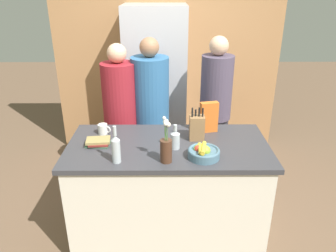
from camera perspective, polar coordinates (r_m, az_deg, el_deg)
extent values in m
plane|color=brown|center=(3.20, 0.01, -17.76)|extent=(14.00, 14.00, 0.00)
cube|color=silver|center=(2.94, 0.01, -11.44)|extent=(1.59, 0.78, 0.86)
cube|color=#38383D|center=(2.70, 0.01, -3.59)|extent=(1.65, 0.81, 0.04)
cube|color=#AD7A4C|center=(4.28, -0.13, 12.70)|extent=(2.85, 0.12, 2.60)
cube|color=#B7B7BC|center=(4.02, -2.12, 6.79)|extent=(0.72, 0.60, 1.90)
cylinder|color=#B7B7BC|center=(3.69, -3.12, 6.76)|extent=(0.02, 0.02, 1.05)
cylinder|color=slate|center=(2.50, 6.24, -4.87)|extent=(0.24, 0.24, 0.06)
torus|color=slate|center=(2.49, 6.27, -4.28)|extent=(0.24, 0.24, 0.02)
sphere|color=#C64C23|center=(2.47, 6.56, -4.27)|extent=(0.07, 0.07, 0.07)
sphere|color=#99B233|center=(2.47, 6.55, -4.26)|extent=(0.08, 0.08, 0.08)
sphere|color=red|center=(2.49, 5.26, -4.00)|extent=(0.07, 0.07, 0.07)
sphere|color=red|center=(2.52, 6.13, -3.89)|extent=(0.07, 0.07, 0.07)
sphere|color=#99B233|center=(2.50, 5.27, -4.01)|extent=(0.07, 0.07, 0.07)
cylinder|color=yellow|center=(2.46, 5.63, -3.95)|extent=(0.04, 0.14, 0.03)
cylinder|color=yellow|center=(2.45, 6.19, -3.85)|extent=(0.06, 0.18, 0.03)
cube|color=olive|center=(2.75, 5.05, -0.31)|extent=(0.12, 0.10, 0.21)
cylinder|color=black|center=(2.68, 4.25, 2.29)|extent=(0.01, 0.01, 0.09)
cylinder|color=black|center=(2.70, 4.83, 2.20)|extent=(0.01, 0.01, 0.07)
cylinder|color=black|center=(2.70, 5.46, 2.36)|extent=(0.01, 0.01, 0.09)
cylinder|color=black|center=(2.70, 6.07, 2.28)|extent=(0.01, 0.01, 0.08)
cylinder|color=#4C2D1E|center=(2.40, -0.34, -4.37)|extent=(0.09, 0.09, 0.18)
cylinder|color=#477538|center=(2.33, -0.14, -1.14)|extent=(0.01, 0.02, 0.12)
sphere|color=white|center=(2.31, -0.01, 0.24)|extent=(0.04, 0.04, 0.04)
cylinder|color=#477538|center=(2.34, -0.37, -0.86)|extent=(0.01, 0.01, 0.14)
sphere|color=white|center=(2.31, -0.39, 0.78)|extent=(0.04, 0.04, 0.04)
cylinder|color=#477538|center=(2.32, -0.55, -0.56)|extent=(0.01, 0.02, 0.17)
sphere|color=white|center=(2.29, -0.68, 1.42)|extent=(0.02, 0.02, 0.02)
cylinder|color=#477538|center=(2.32, -0.39, -1.10)|extent=(0.02, 0.01, 0.13)
sphere|color=white|center=(2.29, -0.43, 0.36)|extent=(0.03, 0.03, 0.03)
cube|color=orange|center=(2.89, 7.12, 1.54)|extent=(0.17, 0.09, 0.27)
cylinder|color=silver|center=(2.91, -11.29, -0.52)|extent=(0.08, 0.08, 0.09)
torus|color=silver|center=(2.89, -10.48, -0.61)|extent=(0.06, 0.03, 0.06)
cube|color=#3D6047|center=(2.74, -12.07, -3.10)|extent=(0.20, 0.15, 0.02)
cube|color=maroon|center=(2.73, -11.90, -2.83)|extent=(0.17, 0.15, 0.02)
cube|color=#99844C|center=(2.72, -12.07, -2.45)|extent=(0.20, 0.15, 0.02)
cylinder|color=#B2BCC1|center=(2.60, 1.25, -2.64)|extent=(0.07, 0.07, 0.13)
cone|color=#B2BCC1|center=(2.57, 1.26, -1.13)|extent=(0.07, 0.07, 0.02)
cylinder|color=#B2BCC1|center=(2.55, 1.27, -0.34)|extent=(0.03, 0.03, 0.05)
cylinder|color=#B2BCC1|center=(2.43, -9.03, -4.36)|extent=(0.07, 0.07, 0.18)
cone|color=#B2BCC1|center=(2.38, -9.19, -2.08)|extent=(0.07, 0.07, 0.03)
cylinder|color=#B2BCC1|center=(2.36, -9.28, -0.88)|extent=(0.02, 0.02, 0.08)
cube|color=#383842|center=(3.58, -7.79, -5.46)|extent=(0.32, 0.27, 0.77)
cylinder|color=maroon|center=(3.30, -8.47, 5.34)|extent=(0.34, 0.34, 0.64)
sphere|color=#DBAD89|center=(3.19, -8.92, 12.42)|extent=(0.19, 0.19, 0.19)
cube|color=#383842|center=(3.62, -2.85, -4.75)|extent=(0.30, 0.21, 0.79)
cylinder|color=#2D6093|center=(3.33, -3.11, 6.30)|extent=(0.38, 0.38, 0.66)
sphere|color=#996B4C|center=(3.23, -3.28, 13.54)|extent=(0.19, 0.19, 0.19)
cube|color=#383842|center=(3.71, 7.76, -4.18)|extent=(0.27, 0.20, 0.80)
cylinder|color=#4C4256|center=(3.43, 8.43, 6.63)|extent=(0.33, 0.33, 0.66)
sphere|color=#DBAD89|center=(3.33, 8.87, 13.66)|extent=(0.19, 0.19, 0.19)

